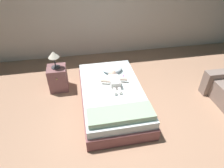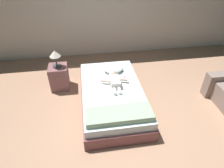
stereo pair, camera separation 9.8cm
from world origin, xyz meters
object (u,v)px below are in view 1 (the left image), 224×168
Objects in this scene: bed at (112,96)px; lamp at (54,56)px; pillow at (112,69)px; nightstand at (58,78)px; baby at (114,80)px; toothbrush at (124,77)px.

lamp is at bearing 145.54° from bed.
bed is 0.65m from pillow.
nightstand is at bearing -90.00° from lamp.
baby is at bearing -95.12° from pillow.
baby reaches higher than bed.
bed is at bearing -34.46° from lamp.
toothbrush is at bearing -16.19° from lamp.
pillow is 0.79× the size of nightstand.
toothbrush is at bearing 34.78° from baby.
lamp reaches higher than pillow.
nightstand is (-1.32, 0.38, -0.13)m from toothbrush.
lamp reaches higher than nightstand.
pillow is 1.16m from nightstand.
toothbrush reaches higher than bed.
baby is 3.92× the size of toothbrush.
toothbrush is 1.39m from nightstand.
toothbrush is 0.45× the size of lamp.
lamp reaches higher than baby.
pillow is 2.53× the size of toothbrush.
bed is 4.90× the size of pillow.
nightstand is (-1.02, 0.70, 0.08)m from bed.
baby is (-0.04, -0.43, 0.01)m from pillow.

